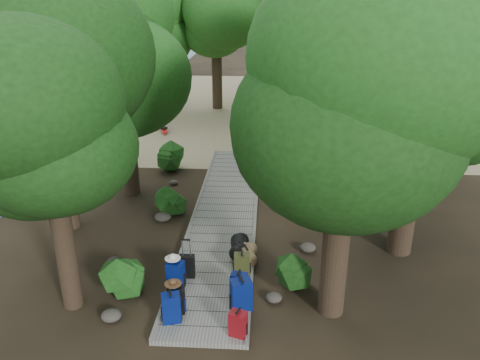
# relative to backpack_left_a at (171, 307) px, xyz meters

# --- Properties ---
(ground) EXTENTS (120.00, 120.00, 0.00)m
(ground) POSITION_rel_backpack_left_a_xyz_m (0.66, 4.36, -0.48)
(ground) COLOR #332719
(ground) RESTS_ON ground
(sand_beach) EXTENTS (40.00, 22.00, 0.02)m
(sand_beach) POSITION_rel_backpack_left_a_xyz_m (0.66, 20.36, -0.47)
(sand_beach) COLOR tan
(sand_beach) RESTS_ON ground
(boardwalk) EXTENTS (2.00, 12.00, 0.12)m
(boardwalk) POSITION_rel_backpack_left_a_xyz_m (0.66, 5.36, -0.42)
(boardwalk) COLOR gray
(boardwalk) RESTS_ON ground
(backpack_left_a) EXTENTS (0.45, 0.37, 0.72)m
(backpack_left_a) POSITION_rel_backpack_left_a_xyz_m (0.00, 0.00, 0.00)
(backpack_left_a) COLOR navy
(backpack_left_a) RESTS_ON boardwalk
(backpack_left_b) EXTENTS (0.39, 0.29, 0.68)m
(backpack_left_b) POSITION_rel_backpack_left_a_xyz_m (0.05, 0.31, -0.02)
(backpack_left_b) COLOR black
(backpack_left_b) RESTS_ON boardwalk
(backpack_left_c) EXTENTS (0.43, 0.34, 0.73)m
(backpack_left_c) POSITION_rel_backpack_left_a_xyz_m (-0.14, 1.24, 0.00)
(backpack_left_c) COLOR navy
(backpack_left_c) RESTS_ON boardwalk
(backpack_right_a) EXTENTS (0.40, 0.34, 0.61)m
(backpack_right_a) POSITION_rel_backpack_left_a_xyz_m (1.43, -0.35, -0.06)
(backpack_right_a) COLOR maroon
(backpack_right_a) RESTS_ON boardwalk
(backpack_right_b) EXTENTS (0.52, 0.43, 0.81)m
(backpack_right_b) POSITION_rel_backpack_left_a_xyz_m (1.44, 0.48, 0.04)
(backpack_right_b) COLOR navy
(backpack_right_b) RESTS_ON boardwalk
(backpack_right_c) EXTENTS (0.40, 0.32, 0.61)m
(backpack_right_c) POSITION_rel_backpack_left_a_xyz_m (1.36, 1.00, -0.06)
(backpack_right_c) COLOR navy
(backpack_right_c) RESTS_ON boardwalk
(backpack_right_d) EXTENTS (0.40, 0.30, 0.59)m
(backpack_right_d) POSITION_rel_backpack_left_a_xyz_m (1.38, 1.89, -0.07)
(backpack_right_d) COLOR #3A3F1C
(backpack_right_d) RESTS_ON boardwalk
(duffel_right_khaki) EXTENTS (0.58, 0.71, 0.41)m
(duffel_right_khaki) POSITION_rel_backpack_left_a_xyz_m (1.45, 2.42, -0.16)
(duffel_right_khaki) COLOR brown
(duffel_right_khaki) RESTS_ON boardwalk
(duffel_right_black) EXTENTS (0.50, 0.73, 0.43)m
(duffel_right_black) POSITION_rel_backpack_left_a_xyz_m (1.26, 2.80, -0.15)
(duffel_right_black) COLOR black
(duffel_right_black) RESTS_ON boardwalk
(suitcase_on_boardwalk) EXTENTS (0.38, 0.23, 0.58)m
(suitcase_on_boardwalk) POSITION_rel_backpack_left_a_xyz_m (0.06, 1.66, -0.07)
(suitcase_on_boardwalk) COLOR black
(suitcase_on_boardwalk) RESTS_ON boardwalk
(lone_suitcase_on_sand) EXTENTS (0.49, 0.38, 0.69)m
(lone_suitcase_on_sand) POSITION_rel_backpack_left_a_xyz_m (1.09, 12.55, -0.12)
(lone_suitcase_on_sand) COLOR black
(lone_suitcase_on_sand) RESTS_ON sand_beach
(hat_brown) EXTENTS (0.37, 0.37, 0.11)m
(hat_brown) POSITION_rel_backpack_left_a_xyz_m (-0.01, 0.36, 0.37)
(hat_brown) COLOR #51351E
(hat_brown) RESTS_ON backpack_left_b
(hat_white) EXTENTS (0.37, 0.37, 0.12)m
(hat_white) POSITION_rel_backpack_left_a_xyz_m (-0.20, 1.29, 0.43)
(hat_white) COLOR silver
(hat_white) RESTS_ON backpack_left_c
(kayak) EXTENTS (1.44, 2.98, 0.29)m
(kayak) POSITION_rel_backpack_left_a_xyz_m (-3.25, 14.50, -0.32)
(kayak) COLOR #B4120F
(kayak) RESTS_ON sand_beach
(sun_lounger) EXTENTS (0.67, 1.84, 0.58)m
(sun_lounger) POSITION_rel_backpack_left_a_xyz_m (4.22, 13.80, -0.17)
(sun_lounger) COLOR silver
(sun_lounger) RESTS_ON sand_beach
(tree_right_a) EXTENTS (4.83, 4.83, 8.05)m
(tree_right_a) POSITION_rel_backpack_left_a_xyz_m (3.41, 0.70, 3.54)
(tree_right_a) COLOR black
(tree_right_a) RESTS_ON ground
(tree_right_b) EXTENTS (5.12, 5.12, 9.14)m
(tree_right_b) POSITION_rel_backpack_left_a_xyz_m (5.58, 3.41, 4.09)
(tree_right_b) COLOR black
(tree_right_b) RESTS_ON ground
(tree_right_c) EXTENTS (5.74, 5.74, 9.94)m
(tree_right_c) POSITION_rel_backpack_left_a_xyz_m (4.36, 5.86, 4.49)
(tree_right_c) COLOR black
(tree_right_c) RESTS_ON ground
(tree_right_d) EXTENTS (5.35, 5.35, 9.81)m
(tree_right_d) POSITION_rel_backpack_left_a_xyz_m (5.75, 8.74, 4.43)
(tree_right_d) COLOR black
(tree_right_d) RESTS_ON ground
(tree_right_e) EXTENTS (4.95, 4.95, 8.91)m
(tree_right_e) POSITION_rel_backpack_left_a_xyz_m (4.92, 11.15, 3.97)
(tree_right_e) COLOR black
(tree_right_e) RESTS_ON ground
(tree_right_f) EXTENTS (4.88, 4.88, 8.71)m
(tree_right_f) POSITION_rel_backpack_left_a_xyz_m (7.34, 14.27, 3.87)
(tree_right_f) COLOR black
(tree_right_f) RESTS_ON ground
(tree_left_a) EXTENTS (3.77, 3.77, 6.28)m
(tree_left_a) POSITION_rel_backpack_left_a_xyz_m (-2.36, 0.57, 2.66)
(tree_left_a) COLOR black
(tree_left_a) RESTS_ON ground
(tree_left_b) EXTENTS (4.83, 4.83, 8.70)m
(tree_left_b) POSITION_rel_backpack_left_a_xyz_m (-3.95, 4.29, 3.87)
(tree_left_b) COLOR black
(tree_left_b) RESTS_ON ground
(tree_left_c) EXTENTS (4.55, 4.55, 7.91)m
(tree_left_c) POSITION_rel_backpack_left_a_xyz_m (-2.77, 6.88, 3.47)
(tree_left_c) COLOR black
(tree_left_c) RESTS_ON ground
(tree_back_a) EXTENTS (4.94, 4.94, 8.54)m
(tree_back_a) POSITION_rel_backpack_left_a_xyz_m (-1.10, 19.81, 3.79)
(tree_back_a) COLOR black
(tree_back_a) RESTS_ON ground
(tree_back_b) EXTENTS (5.47, 5.47, 9.77)m
(tree_back_b) POSITION_rel_backpack_left_a_xyz_m (2.21, 21.06, 4.40)
(tree_back_b) COLOR black
(tree_back_b) RESTS_ON ground
(tree_back_c) EXTENTS (4.58, 4.58, 8.25)m
(tree_back_c) POSITION_rel_backpack_left_a_xyz_m (5.62, 20.14, 3.64)
(tree_back_c) COLOR black
(tree_back_c) RESTS_ON ground
(tree_back_d) EXTENTS (4.79, 4.79, 7.99)m
(tree_back_d) POSITION_rel_backpack_left_a_xyz_m (-4.53, 19.12, 3.51)
(tree_back_d) COLOR black
(tree_back_d) RESTS_ON ground
(palm_right_a) EXTENTS (3.94, 3.94, 6.72)m
(palm_right_a) POSITION_rel_backpack_left_a_xyz_m (3.96, 10.88, 2.88)
(palm_right_a) COLOR #173B10
(palm_right_a) RESTS_ON ground
(palm_right_b) EXTENTS (4.72, 4.72, 9.12)m
(palm_right_b) POSITION_rel_backpack_left_a_xyz_m (6.12, 15.39, 4.08)
(palm_right_b) COLOR #173B10
(palm_right_b) RESTS_ON ground
(palm_right_c) EXTENTS (4.70, 4.70, 7.48)m
(palm_right_c) POSITION_rel_backpack_left_a_xyz_m (3.23, 17.51, 3.26)
(palm_right_c) COLOR #173B10
(palm_right_c) RESTS_ON ground
(palm_left_a) EXTENTS (4.28, 4.28, 6.82)m
(palm_left_a) POSITION_rel_backpack_left_a_xyz_m (-4.10, 10.36, 2.93)
(palm_left_a) COLOR #173B10
(palm_left_a) RESTS_ON ground
(rock_left_a) EXTENTS (0.45, 0.40, 0.25)m
(rock_left_a) POSITION_rel_backpack_left_a_xyz_m (-1.34, 0.09, -0.36)
(rock_left_a) COLOR #4C473F
(rock_left_a) RESTS_ON ground
(rock_left_b) EXTENTS (0.39, 0.35, 0.21)m
(rock_left_b) POSITION_rel_backpack_left_a_xyz_m (-1.94, 2.25, -0.38)
(rock_left_b) COLOR #4C473F
(rock_left_b) RESTS_ON ground
(rock_left_c) EXTENTS (0.51, 0.46, 0.28)m
(rock_left_c) POSITION_rel_backpack_left_a_xyz_m (-1.23, 4.80, -0.34)
(rock_left_c) COLOR #4C473F
(rock_left_c) RESTS_ON ground
(rock_left_d) EXTENTS (0.31, 0.28, 0.17)m
(rock_left_d) POSITION_rel_backpack_left_a_xyz_m (-1.45, 7.73, -0.40)
(rock_left_d) COLOR #4C473F
(rock_left_d) RESTS_ON ground
(rock_right_a) EXTENTS (0.38, 0.34, 0.21)m
(rock_right_a) POSITION_rel_backpack_left_a_xyz_m (2.16, 0.95, -0.38)
(rock_right_a) COLOR #4C473F
(rock_right_a) RESTS_ON ground
(rock_right_b) EXTENTS (0.44, 0.40, 0.24)m
(rock_right_b) POSITION_rel_backpack_left_a_xyz_m (3.09, 3.23, -0.36)
(rock_right_b) COLOR #4C473F
(rock_right_b) RESTS_ON ground
(rock_right_c) EXTENTS (0.31, 0.28, 0.17)m
(rock_right_c) POSITION_rel_backpack_left_a_xyz_m (2.59, 5.73, -0.40)
(rock_right_c) COLOR #4C473F
(rock_right_c) RESTS_ON ground
(rock_right_d) EXTENTS (0.53, 0.48, 0.29)m
(rock_right_d) POSITION_rel_backpack_left_a_xyz_m (3.49, 7.91, -0.34)
(rock_right_d) COLOR #4C473F
(rock_right_d) RESTS_ON ground
(shrub_left_a) EXTENTS (1.06, 1.06, 0.96)m
(shrub_left_a) POSITION_rel_backpack_left_a_xyz_m (-1.35, 0.98, -0.00)
(shrub_left_a) COLOR #1C4514
(shrub_left_a) RESTS_ON ground
(shrub_left_b) EXTENTS (0.93, 0.93, 0.84)m
(shrub_left_b) POSITION_rel_backpack_left_a_xyz_m (-1.13, 5.33, -0.06)
(shrub_left_b) COLOR #1C4514
(shrub_left_b) RESTS_ON ground
(shrub_left_c) EXTENTS (1.17, 1.17, 1.06)m
(shrub_left_c) POSITION_rel_backpack_left_a_xyz_m (-1.87, 9.20, 0.05)
(shrub_left_c) COLOR #1C4514
(shrub_left_c) RESTS_ON ground
(shrub_right_a) EXTENTS (1.07, 1.07, 0.97)m
(shrub_right_a) POSITION_rel_backpack_left_a_xyz_m (2.73, 1.37, 0.00)
(shrub_right_a) COLOR #1C4514
(shrub_right_a) RESTS_ON ground
(shrub_right_b) EXTENTS (1.15, 1.15, 1.04)m
(shrub_right_b) POSITION_rel_backpack_left_a_xyz_m (2.97, 6.32, 0.04)
(shrub_right_b) COLOR #1C4514
(shrub_right_b) RESTS_ON ground
(shrub_right_c) EXTENTS (0.74, 0.74, 0.67)m
(shrub_right_c) POSITION_rel_backpack_left_a_xyz_m (2.85, 9.82, -0.15)
(shrub_right_c) COLOR #1C4514
(shrub_right_c) RESTS_ON ground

